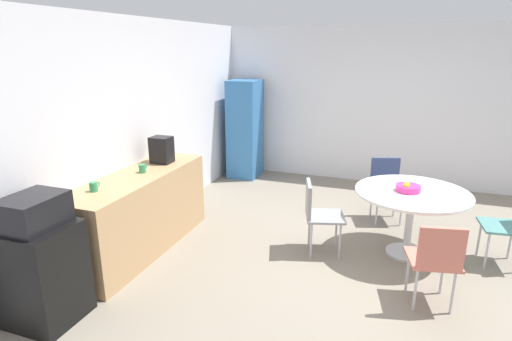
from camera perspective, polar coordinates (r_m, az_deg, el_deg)
The scene contains 15 objects.
ground_plane at distance 4.76m, azimuth 16.85°, elevation -12.44°, with size 6.00×6.00×0.00m, color gray.
wall_back at distance 5.28m, azimuth -16.31°, elevation 5.56°, with size 6.00×0.10×2.60m, color silver.
wall_side_right at distance 7.25m, azimuth 19.20°, elevation 8.21°, with size 0.10×6.00×2.60m, color silver.
counter_block at distance 4.91m, azimuth -15.75°, elevation -5.62°, with size 2.02×0.60×0.90m, color tan.
mini_fridge at distance 4.00m, azimuth -27.18°, elevation -12.51°, with size 0.54×0.54×0.87m, color black.
microwave at distance 3.78m, azimuth -28.31°, elevation -4.98°, with size 0.48×0.38×0.26m, color black.
locker_cabinet at distance 7.36m, azimuth -1.50°, elevation 5.71°, with size 0.60×0.50×1.71m, color #3372B2.
round_table at distance 4.85m, azimuth 20.60°, elevation -4.04°, with size 1.22×1.22×0.75m.
chair_gray at distance 4.68m, azimuth 8.32°, elevation -5.26°, with size 0.52×0.52×0.83m.
chair_coral at distance 3.98m, azimuth 23.59°, elevation -10.74°, with size 0.50×0.50×0.83m.
chair_navy at distance 5.81m, azimuth 17.45°, elevation -1.48°, with size 0.53×0.53×0.83m.
fruit_bowl at distance 4.78m, azimuth 20.17°, elevation -2.26°, with size 0.26×0.26×0.11m.
mug_white at distance 4.82m, azimuth -15.34°, elevation 0.28°, with size 0.13×0.08×0.09m.
mug_green at distance 4.35m, azimuth -21.42°, elevation -2.08°, with size 0.13×0.08×0.09m.
coffee_maker at distance 5.14m, azimuth -12.86°, elevation 2.79°, with size 0.20×0.24×0.32m, color black.
Camera 1 is at (-4.19, -0.07, 2.27)m, focal length 29.07 mm.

